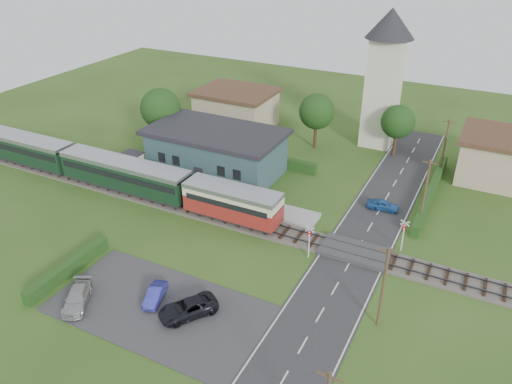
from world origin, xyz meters
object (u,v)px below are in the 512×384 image
at_px(train, 103,168).
at_px(crossing_signal_near, 309,238).
at_px(car_park_silver, 77,298).
at_px(house_east, 498,157).
at_px(car_park_blue, 155,294).
at_px(pedestrian_far, 133,167).
at_px(house_west, 236,108).
at_px(church_tower, 385,69).
at_px(crossing_signal_far, 404,231).
at_px(car_park_dark, 188,308).
at_px(car_on_road, 383,205).
at_px(station_building, 216,151).
at_px(equipment_hut, 132,163).
at_px(pedestrian_near, 233,195).

bearing_deg(train, crossing_signal_near, -5.31).
bearing_deg(car_park_silver, house_east, 24.69).
bearing_deg(car_park_blue, car_park_silver, -165.97).
bearing_deg(pedestrian_far, house_west, -19.09).
distance_m(church_tower, house_east, 17.21).
distance_m(train, crossing_signal_far, 33.20).
bearing_deg(car_park_dark, train, -178.55).
distance_m(train, car_on_road, 31.07).
distance_m(train, house_east, 45.23).
distance_m(train, car_park_silver, 20.46).
bearing_deg(church_tower, house_east, -14.93).
bearing_deg(station_building, house_east, 23.44).
bearing_deg(station_building, car_on_road, -0.17).
height_order(station_building, house_west, house_west).
relative_size(car_park_dark, pedestrian_far, 2.76).
xyz_separation_m(car_park_blue, car_park_silver, (-5.17, -3.15, 0.08)).
bearing_deg(car_park_silver, station_building, 65.83).
distance_m(station_building, car_park_silver, 25.70).
relative_size(crossing_signal_far, car_park_dark, 0.72).
distance_m(equipment_hut, crossing_signal_near, 25.04).
xyz_separation_m(station_building, house_west, (-5.00, 14.01, 0.10)).
height_order(car_on_road, car_park_dark, car_park_dark).
height_order(station_building, crossing_signal_near, station_building).
relative_size(house_west, crossing_signal_near, 3.30).
bearing_deg(station_building, crossing_signal_near, -34.81).
bearing_deg(house_west, car_park_dark, -66.43).
relative_size(equipment_hut, pedestrian_far, 1.55).
xyz_separation_m(house_west, car_park_blue, (12.67, -36.35, -2.19)).
distance_m(church_tower, crossing_signal_near, 29.57).
height_order(car_on_road, car_park_silver, car_park_silver).
xyz_separation_m(car_park_dark, pedestrian_near, (-5.04, 16.07, 0.71)).
height_order(car_park_silver, pedestrian_near, pedestrian_near).
xyz_separation_m(crossing_signal_far, car_park_silver, (-21.10, -18.89, -1.45)).
xyz_separation_m(house_west, car_on_road, (25.21, -14.06, -2.18)).
height_order(train, car_on_road, train).
height_order(pedestrian_near, pedestrian_far, pedestrian_near).
bearing_deg(pedestrian_far, crossing_signal_far, -102.17).
height_order(car_park_blue, pedestrian_far, pedestrian_far).
distance_m(crossing_signal_far, car_park_dark, 20.42).
bearing_deg(car_park_dark, crossing_signal_near, 99.03).
distance_m(car_park_silver, car_park_dark, 8.95).
height_order(crossing_signal_far, car_on_road, crossing_signal_far).
relative_size(house_west, car_park_silver, 2.57).
xyz_separation_m(equipment_hut, house_east, (38.00, 18.80, 1.05)).
distance_m(crossing_signal_far, car_park_blue, 22.45).
height_order(equipment_hut, pedestrian_near, equipment_hut).
bearing_deg(pedestrian_far, pedestrian_near, -103.75).
distance_m(car_park_blue, car_park_silver, 6.06).
distance_m(station_building, church_tower, 23.89).
relative_size(equipment_hut, station_building, 0.16).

